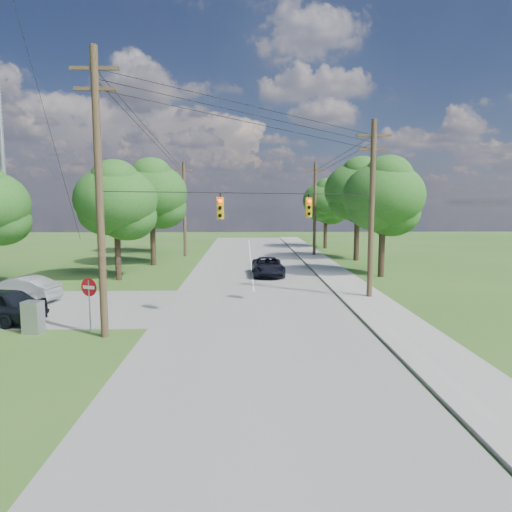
{
  "coord_description": "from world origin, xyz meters",
  "views": [
    {
      "loc": [
        1.44,
        -18.8,
        5.74
      ],
      "look_at": [
        2.01,
        5.0,
        2.94
      ],
      "focal_mm": 32.0,
      "sensor_mm": 36.0,
      "label": 1
    }
  ],
  "objects_px": {
    "pole_ne": "(372,207)",
    "pole_north_e": "(315,208)",
    "car_main_north": "(268,267)",
    "control_cabinet": "(33,317)",
    "do_not_enter_sign": "(89,293)",
    "pole_sw": "(99,191)",
    "car_cross_silver": "(19,289)",
    "pole_north_w": "(184,208)"
  },
  "relations": [
    {
      "from": "pole_ne",
      "to": "do_not_enter_sign",
      "type": "bearing_deg",
      "value": -153.92
    },
    {
      "from": "pole_sw",
      "to": "pole_north_e",
      "type": "relative_size",
      "value": 1.2
    },
    {
      "from": "car_main_north",
      "to": "control_cabinet",
      "type": "bearing_deg",
      "value": -127.39
    },
    {
      "from": "pole_sw",
      "to": "pole_north_w",
      "type": "height_order",
      "value": "pole_sw"
    },
    {
      "from": "pole_north_w",
      "to": "car_cross_silver",
      "type": "relative_size",
      "value": 2.2
    },
    {
      "from": "pole_sw",
      "to": "pole_north_w",
      "type": "distance_m",
      "value": 29.62
    },
    {
      "from": "pole_sw",
      "to": "do_not_enter_sign",
      "type": "xyz_separation_m",
      "value": [
        -0.8,
        0.6,
        -4.44
      ]
    },
    {
      "from": "pole_north_w",
      "to": "car_cross_silver",
      "type": "bearing_deg",
      "value": -106.03
    },
    {
      "from": "car_cross_silver",
      "to": "car_main_north",
      "type": "xyz_separation_m",
      "value": [
        14.77,
        9.34,
        -0.04
      ]
    },
    {
      "from": "control_cabinet",
      "to": "pole_sw",
      "type": "bearing_deg",
      "value": -0.43
    },
    {
      "from": "pole_sw",
      "to": "car_main_north",
      "type": "bearing_deg",
      "value": 64.15
    },
    {
      "from": "do_not_enter_sign",
      "to": "pole_ne",
      "type": "bearing_deg",
      "value": 47.88
    },
    {
      "from": "car_main_north",
      "to": "control_cabinet",
      "type": "relative_size",
      "value": 3.55
    },
    {
      "from": "pole_sw",
      "to": "pole_north_e",
      "type": "xyz_separation_m",
      "value": [
        13.5,
        29.6,
        -1.1
      ]
    },
    {
      "from": "pole_ne",
      "to": "pole_north_e",
      "type": "distance_m",
      "value": 22.0
    },
    {
      "from": "pole_ne",
      "to": "pole_sw",
      "type": "bearing_deg",
      "value": -150.62
    },
    {
      "from": "pole_north_e",
      "to": "car_cross_silver",
      "type": "xyz_separation_m",
      "value": [
        -20.45,
        -22.78,
        -4.35
      ]
    },
    {
      "from": "pole_north_w",
      "to": "do_not_enter_sign",
      "type": "bearing_deg",
      "value": -90.8
    },
    {
      "from": "pole_sw",
      "to": "car_main_north",
      "type": "relative_size",
      "value": 2.35
    },
    {
      "from": "pole_north_w",
      "to": "do_not_enter_sign",
      "type": "height_order",
      "value": "pole_north_w"
    },
    {
      "from": "pole_ne",
      "to": "pole_north_e",
      "type": "height_order",
      "value": "pole_ne"
    },
    {
      "from": "pole_ne",
      "to": "pole_north_e",
      "type": "xyz_separation_m",
      "value": [
        -0.0,
        22.0,
        -0.34
      ]
    },
    {
      "from": "pole_sw",
      "to": "car_cross_silver",
      "type": "relative_size",
      "value": 2.64
    },
    {
      "from": "control_cabinet",
      "to": "car_main_north",
      "type": "bearing_deg",
      "value": 64.32
    },
    {
      "from": "control_cabinet",
      "to": "car_cross_silver",
      "type": "bearing_deg",
      "value": 130.28
    },
    {
      "from": "pole_ne",
      "to": "do_not_enter_sign",
      "type": "xyz_separation_m",
      "value": [
        -14.3,
        -7.0,
        -3.68
      ]
    },
    {
      "from": "pole_north_e",
      "to": "do_not_enter_sign",
      "type": "distance_m",
      "value": 32.51
    },
    {
      "from": "pole_ne",
      "to": "car_cross_silver",
      "type": "relative_size",
      "value": 2.31
    },
    {
      "from": "pole_sw",
      "to": "car_main_north",
      "type": "height_order",
      "value": "pole_sw"
    },
    {
      "from": "pole_sw",
      "to": "pole_north_w",
      "type": "xyz_separation_m",
      "value": [
        -0.4,
        29.6,
        -1.1
      ]
    },
    {
      "from": "pole_ne",
      "to": "pole_north_w",
      "type": "relative_size",
      "value": 1.05
    },
    {
      "from": "control_cabinet",
      "to": "do_not_enter_sign",
      "type": "height_order",
      "value": "do_not_enter_sign"
    },
    {
      "from": "pole_sw",
      "to": "car_cross_silver",
      "type": "distance_m",
      "value": 11.15
    },
    {
      "from": "pole_north_w",
      "to": "car_main_north",
      "type": "bearing_deg",
      "value": -58.53
    },
    {
      "from": "pole_sw",
      "to": "pole_ne",
      "type": "relative_size",
      "value": 1.14
    },
    {
      "from": "pole_north_e",
      "to": "do_not_enter_sign",
      "type": "height_order",
      "value": "pole_north_e"
    },
    {
      "from": "car_cross_silver",
      "to": "do_not_enter_sign",
      "type": "distance_m",
      "value": 8.8
    },
    {
      "from": "do_not_enter_sign",
      "to": "pole_north_e",
      "type": "bearing_deg",
      "value": 85.55
    },
    {
      "from": "pole_ne",
      "to": "car_cross_silver",
      "type": "xyz_separation_m",
      "value": [
        -20.45,
        -0.78,
        -4.68
      ]
    },
    {
      "from": "pole_north_w",
      "to": "car_cross_silver",
      "type": "xyz_separation_m",
      "value": [
        -6.55,
        -22.78,
        -4.35
      ]
    },
    {
      "from": "pole_sw",
      "to": "pole_north_w",
      "type": "relative_size",
      "value": 1.2
    },
    {
      "from": "pole_sw",
      "to": "control_cabinet",
      "type": "height_order",
      "value": "pole_sw"
    }
  ]
}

